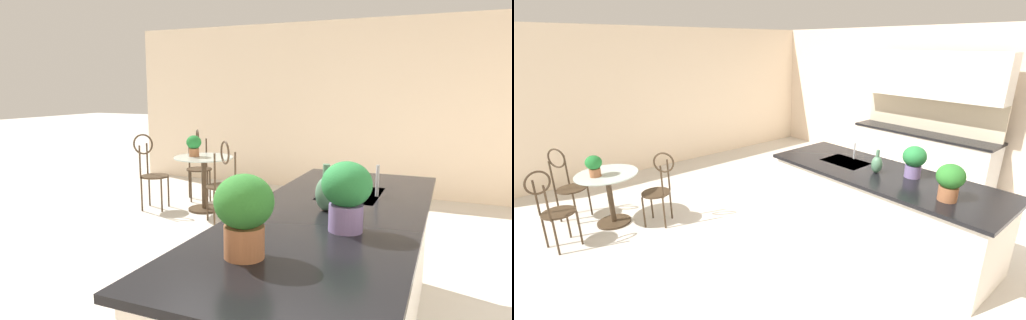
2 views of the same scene
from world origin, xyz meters
TOP-DOWN VIEW (x-y plane):
  - ground_plane at (0.00, 0.00)m, footprint 40.00×40.00m
  - wall_back at (0.00, 3.66)m, footprint 9.00×0.12m
  - wall_left_window at (-4.26, 0.00)m, footprint 0.12×7.80m
  - kitchen_island at (0.30, 0.85)m, footprint 2.80×1.06m
  - back_counter_run at (-0.40, 3.21)m, footprint 2.44×0.64m
  - upper_cabinet_run at (-0.40, 3.18)m, footprint 2.40×0.36m
  - bistro_table at (-2.32, -1.57)m, footprint 0.80×0.80m
  - chair_near_window at (-1.87, -1.05)m, footprint 0.54×0.54m
  - chair_by_island at (-2.08, -2.28)m, footprint 0.47×0.52m
  - chair_toward_desk at (-2.85, -1.98)m, footprint 0.53×0.53m
  - sink_faucet at (-0.25, 1.03)m, footprint 0.02×0.02m
  - potted_plant_on_table at (-2.30, -1.71)m, footprint 0.20×0.20m
  - potted_plant_counter_near at (0.60, 1.00)m, footprint 0.26×0.26m
  - potted_plant_counter_far at (1.15, 0.67)m, footprint 0.27×0.27m
  - vase_on_counter at (0.25, 0.80)m, footprint 0.13×0.13m

SIDE VIEW (x-z plane):
  - ground_plane at x=0.00m, z-range 0.00..0.00m
  - bistro_table at x=-2.32m, z-range 0.08..0.82m
  - kitchen_island at x=0.30m, z-range 0.00..0.92m
  - back_counter_run at x=-0.40m, z-range -0.27..1.25m
  - chair_near_window at x=-1.87m, z-range 0.05..1.09m
  - chair_by_island at x=-2.08m, z-range 0.05..1.09m
  - chair_toward_desk at x=-2.85m, z-range 0.05..1.09m
  - potted_plant_on_table at x=-2.30m, z-range 0.76..1.05m
  - sink_faucet at x=-0.25m, z-range 0.92..1.14m
  - vase_on_counter at x=0.25m, z-range 0.89..1.17m
  - potted_plant_counter_near at x=0.60m, z-range 0.95..1.32m
  - potted_plant_counter_far at x=1.15m, z-range 0.95..1.32m
  - wall_back at x=0.00m, z-range 0.00..2.70m
  - wall_left_window at x=-4.26m, z-range 0.00..2.70m
  - upper_cabinet_run at x=-0.40m, z-range 1.52..2.28m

